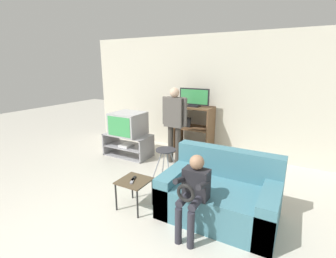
# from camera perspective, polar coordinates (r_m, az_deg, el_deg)

# --- Properties ---
(wall_back) EXTENTS (6.40, 0.06, 2.60)m
(wall_back) POSITION_cam_1_polar(r_m,az_deg,el_deg) (5.56, 10.05, 7.84)
(wall_back) COLOR silver
(wall_back) RESTS_ON ground_plane
(tv_stand) EXTENTS (1.03, 0.54, 0.48)m
(tv_stand) POSITION_cam_1_polar(r_m,az_deg,el_deg) (5.45, -9.31, -3.74)
(tv_stand) COLOR #939399
(tv_stand) RESTS_ON ground_plane
(television_main) EXTENTS (0.65, 0.62, 0.49)m
(television_main) POSITION_cam_1_polar(r_m,az_deg,el_deg) (5.30, -9.35, 1.23)
(television_main) COLOR #B2B2B7
(television_main) RESTS_ON tv_stand
(media_shelf) EXTENTS (0.82, 0.50, 1.07)m
(media_shelf) POSITION_cam_1_polar(r_m,az_deg,el_deg) (5.50, 6.08, -0.13)
(media_shelf) COLOR brown
(media_shelf) RESTS_ON ground_plane
(television_flat) EXTENTS (0.68, 0.20, 0.40)m
(television_flat) POSITION_cam_1_polar(r_m,az_deg,el_deg) (5.35, 6.17, 7.22)
(television_flat) COLOR black
(television_flat) RESTS_ON media_shelf
(folding_stool) EXTENTS (0.38, 0.39, 0.57)m
(folding_stool) POSITION_cam_1_polar(r_m,az_deg,el_deg) (4.16, -0.53, -6.13)
(folding_stool) COLOR #99999E
(folding_stool) RESTS_ON ground_plane
(snack_table) EXTENTS (0.41, 0.41, 0.42)m
(snack_table) POSITION_cam_1_polar(r_m,az_deg,el_deg) (3.47, -7.92, -12.67)
(snack_table) COLOR brown
(snack_table) RESTS_ON ground_plane
(remote_control_black) EXTENTS (0.08, 0.15, 0.02)m
(remote_control_black) POSITION_cam_1_polar(r_m,az_deg,el_deg) (3.46, -8.09, -11.47)
(remote_control_black) COLOR black
(remote_control_black) RESTS_ON snack_table
(remote_control_white) EXTENTS (0.09, 0.15, 0.02)m
(remote_control_white) POSITION_cam_1_polar(r_m,az_deg,el_deg) (3.40, -8.40, -11.99)
(remote_control_white) COLOR gray
(remote_control_white) RESTS_ON snack_table
(couch) EXTENTS (1.46, 0.93, 0.84)m
(couch) POSITION_cam_1_polar(r_m,az_deg,el_deg) (3.40, 12.08, -14.95)
(couch) COLOR teal
(couch) RESTS_ON ground_plane
(person_standing_adult) EXTENTS (0.53, 0.20, 1.53)m
(person_standing_adult) POSITION_cam_1_polar(r_m,az_deg,el_deg) (4.80, 1.52, 2.43)
(person_standing_adult) COLOR #3D3833
(person_standing_adult) RESTS_ON ground_plane
(person_seated_child) EXTENTS (0.33, 0.43, 0.97)m
(person_seated_child) POSITION_cam_1_polar(r_m,az_deg,el_deg) (2.86, 5.92, -13.96)
(person_seated_child) COLOR #2D2D38
(person_seated_child) RESTS_ON ground_plane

